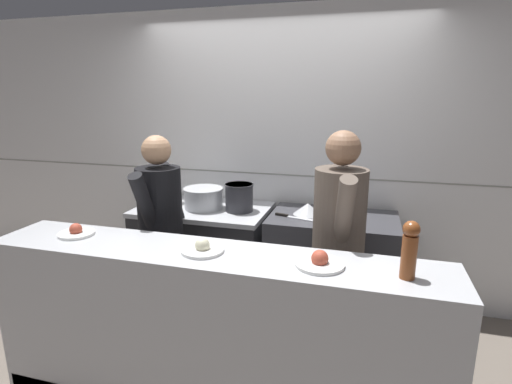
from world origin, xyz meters
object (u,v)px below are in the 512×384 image
oven_range (205,254)px  sauce_pot (203,198)px  stock_pot (167,191)px  mixing_bowl_steel (308,209)px  plated_dish_appetiser (203,248)px  plated_dish_dessert (320,262)px  plated_dish_main (76,232)px  chef_sous (338,243)px  chefs_knife (291,217)px  braising_pot (239,197)px  chef_head_cook (161,230)px  pepper_mill (410,249)px

oven_range → sauce_pot: 0.54m
stock_pot → mixing_bowl_steel: size_ratio=1.01×
sauce_pot → plated_dish_appetiser: plated_dish_appetiser is taller
plated_dish_dessert → stock_pot: bearing=141.0°
plated_dish_main → chef_sous: 1.68m
stock_pot → sauce_pot: size_ratio=0.68×
stock_pot → chef_sous: chef_sous is taller
chefs_knife → plated_dish_dessert: 1.15m
stock_pot → oven_range: bearing=-7.7°
plated_dish_appetiser → chef_sous: bearing=38.0°
braising_pot → plated_dish_main: size_ratio=1.12×
plated_dish_appetiser → plated_dish_main: bearing=177.6°
mixing_bowl_steel → chef_sous: chef_sous is taller
chefs_knife → plated_dish_dessert: plated_dish_dessert is taller
oven_range → mixing_bowl_steel: size_ratio=4.86×
mixing_bowl_steel → chef_head_cook: chef_head_cook is taller
stock_pot → pepper_mill: 2.35m
stock_pot → braising_pot: braising_pot is taller
oven_range → stock_pot: size_ratio=4.81×
oven_range → plated_dish_appetiser: size_ratio=4.75×
braising_pot → plated_dish_main: braising_pot is taller
mixing_bowl_steel → chefs_knife: bearing=-131.9°
plated_dish_appetiser → chef_sous: chef_sous is taller
pepper_mill → plated_dish_appetiser: bearing=178.1°
mixing_bowl_steel → plated_dish_dessert: 1.24m
mixing_bowl_steel → plated_dish_main: (-1.29, -1.17, 0.08)m
plated_dish_dessert → chef_sous: (0.05, 0.57, -0.10)m
chefs_knife → plated_dish_main: (-1.18, -1.05, 0.12)m
braising_pot → chef_sous: 1.08m
mixing_bowl_steel → pepper_mill: (0.67, -1.24, 0.21)m
sauce_pot → plated_dish_dessert: (1.15, -1.18, 0.04)m
stock_pot → braising_pot: (0.72, -0.06, 0.01)m
chefs_knife → plated_dish_dessert: size_ratio=1.34×
mixing_bowl_steel → plated_dish_dessert: (0.24, -1.22, 0.08)m
sauce_pot → chefs_knife: size_ratio=1.01×
plated_dish_appetiser → chef_sous: size_ratio=0.15×
plated_dish_dessert → plated_dish_main: bearing=178.3°
oven_range → braising_pot: 0.66m
sauce_pot → mixing_bowl_steel: size_ratio=1.48×
stock_pot → chefs_knife: 1.20m
plated_dish_main → plated_dish_dessert: (1.53, -0.05, 0.00)m
braising_pot → plated_dish_appetiser: 1.19m
plated_dish_dessert → chef_sous: bearing=84.5°
plated_dish_dessert → pepper_mill: bearing=-3.5°
chef_head_cook → chef_sous: 1.29m
chefs_knife → chef_head_cook: bearing=-149.7°
chef_head_cook → sauce_pot: bearing=80.8°
chefs_knife → stock_pot: bearing=172.4°
chefs_knife → chef_head_cook: (-0.88, -0.51, -0.02)m
stock_pot → chefs_knife: (1.19, -0.16, -0.09)m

